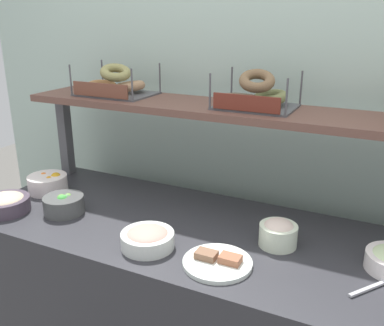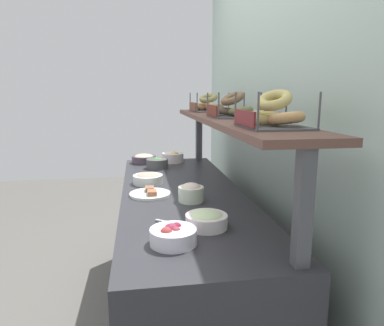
{
  "view_description": "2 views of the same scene",
  "coord_description": "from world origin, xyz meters",
  "px_view_note": "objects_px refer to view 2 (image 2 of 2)",
  "views": [
    {
      "loc": [
        0.53,
        -1.32,
        1.63
      ],
      "look_at": [
        -0.16,
        0.09,
        1.08
      ],
      "focal_mm": 39.99,
      "sensor_mm": 36.0,
      "label": 1
    },
    {
      "loc": [
        1.96,
        -0.25,
        1.41
      ],
      "look_at": [
        -0.04,
        0.06,
        1.01
      ],
      "focal_mm": 32.47,
      "sensor_mm": 36.0,
      "label": 2
    }
  ],
  "objects_px": {
    "bowl_fruit_salad": "(173,157)",
    "serving_plate_white": "(150,193)",
    "bowl_scallion_spread": "(206,220)",
    "bowl_veggie_mix": "(157,163)",
    "bowl_lox_spread": "(148,178)",
    "bowl_beet_salad": "(173,235)",
    "serving_spoon_near_plate": "(179,224)",
    "bowl_potato_salad": "(191,192)",
    "bagel_basket_plain": "(273,115)",
    "bowl_tuna_salad": "(144,159)",
    "bagel_basket_poppy": "(232,109)",
    "bagel_basket_everything": "(208,105)"
  },
  "relations": [
    {
      "from": "serving_spoon_near_plate",
      "to": "bagel_basket_plain",
      "type": "xyz_separation_m",
      "value": [
        0.1,
        0.37,
        0.47
      ]
    },
    {
      "from": "bowl_potato_salad",
      "to": "bagel_basket_plain",
      "type": "relative_size",
      "value": 0.46
    },
    {
      "from": "bowl_fruit_salad",
      "to": "serving_plate_white",
      "type": "height_order",
      "value": "bowl_fruit_salad"
    },
    {
      "from": "bowl_tuna_salad",
      "to": "serving_spoon_near_plate",
      "type": "height_order",
      "value": "bowl_tuna_salad"
    },
    {
      "from": "bowl_potato_salad",
      "to": "serving_spoon_near_plate",
      "type": "xyz_separation_m",
      "value": [
        0.34,
        -0.11,
        -0.04
      ]
    },
    {
      "from": "bowl_veggie_mix",
      "to": "bowl_potato_salad",
      "type": "distance_m",
      "value": 0.88
    },
    {
      "from": "serving_plate_white",
      "to": "bowl_fruit_salad",
      "type": "bearing_deg",
      "value": 166.59
    },
    {
      "from": "bowl_veggie_mix",
      "to": "bagel_basket_everything",
      "type": "height_order",
      "value": "bagel_basket_everything"
    },
    {
      "from": "serving_plate_white",
      "to": "bowl_beet_salad",
      "type": "bearing_deg",
      "value": 5.37
    },
    {
      "from": "bowl_lox_spread",
      "to": "serving_spoon_near_plate",
      "type": "height_order",
      "value": "bowl_lox_spread"
    },
    {
      "from": "bowl_scallion_spread",
      "to": "bowl_lox_spread",
      "type": "bearing_deg",
      "value": -164.15
    },
    {
      "from": "bowl_beet_salad",
      "to": "bowl_scallion_spread",
      "type": "xyz_separation_m",
      "value": [
        -0.14,
        0.16,
        0.0
      ]
    },
    {
      "from": "bowl_lox_spread",
      "to": "bowl_potato_salad",
      "type": "height_order",
      "value": "bowl_potato_salad"
    },
    {
      "from": "bowl_potato_salad",
      "to": "bowl_tuna_salad",
      "type": "bearing_deg",
      "value": -168.32
    },
    {
      "from": "bowl_veggie_mix",
      "to": "bagel_basket_plain",
      "type": "height_order",
      "value": "bagel_basket_plain"
    },
    {
      "from": "bowl_potato_salad",
      "to": "bagel_basket_plain",
      "type": "distance_m",
      "value": 0.67
    },
    {
      "from": "bowl_beet_salad",
      "to": "bowl_scallion_spread",
      "type": "height_order",
      "value": "bowl_beet_salad"
    },
    {
      "from": "bowl_tuna_salad",
      "to": "serving_spoon_near_plate",
      "type": "distance_m",
      "value": 1.44
    },
    {
      "from": "bowl_potato_salad",
      "to": "bowl_tuna_salad",
      "type": "distance_m",
      "value": 1.12
    },
    {
      "from": "bowl_scallion_spread",
      "to": "serving_plate_white",
      "type": "height_order",
      "value": "bowl_scallion_spread"
    },
    {
      "from": "bowl_tuna_salad",
      "to": "bagel_basket_poppy",
      "type": "bearing_deg",
      "value": 28.55
    },
    {
      "from": "bagel_basket_plain",
      "to": "serving_spoon_near_plate",
      "type": "bearing_deg",
      "value": -104.67
    },
    {
      "from": "bowl_lox_spread",
      "to": "bowl_potato_salad",
      "type": "relative_size",
      "value": 1.4
    },
    {
      "from": "serving_plate_white",
      "to": "bowl_potato_salad",
      "type": "bearing_deg",
      "value": 55.94
    },
    {
      "from": "bagel_basket_everything",
      "to": "bagel_basket_plain",
      "type": "xyz_separation_m",
      "value": [
        1.29,
        -0.0,
        0.0
      ]
    },
    {
      "from": "bowl_potato_salad",
      "to": "serving_spoon_near_plate",
      "type": "distance_m",
      "value": 0.36
    },
    {
      "from": "bowl_beet_salad",
      "to": "bowl_tuna_salad",
      "type": "height_order",
      "value": "bowl_beet_salad"
    },
    {
      "from": "bowl_fruit_salad",
      "to": "bagel_basket_plain",
      "type": "relative_size",
      "value": 0.6
    },
    {
      "from": "serving_spoon_near_plate",
      "to": "bowl_lox_spread",
      "type": "bearing_deg",
      "value": -171.71
    },
    {
      "from": "bowl_beet_salad",
      "to": "bagel_basket_everything",
      "type": "bearing_deg",
      "value": 163.4
    },
    {
      "from": "bagel_basket_everything",
      "to": "serving_plate_white",
      "type": "bearing_deg",
      "value": -33.49
    },
    {
      "from": "bowl_scallion_spread",
      "to": "bowl_tuna_salad",
      "type": "distance_m",
      "value": 1.49
    },
    {
      "from": "bowl_lox_spread",
      "to": "serving_plate_white",
      "type": "relative_size",
      "value": 0.82
    },
    {
      "from": "serving_plate_white",
      "to": "bagel_basket_plain",
      "type": "relative_size",
      "value": 0.78
    },
    {
      "from": "bowl_potato_salad",
      "to": "bagel_basket_everything",
      "type": "bearing_deg",
      "value": 163.06
    },
    {
      "from": "bowl_lox_spread",
      "to": "bowl_beet_salad",
      "type": "distance_m",
      "value": 0.93
    },
    {
      "from": "bowl_veggie_mix",
      "to": "serving_plate_white",
      "type": "xyz_separation_m",
      "value": [
        0.72,
        -0.08,
        -0.03
      ]
    },
    {
      "from": "bowl_fruit_salad",
      "to": "bowl_veggie_mix",
      "type": "bearing_deg",
      "value": -32.74
    },
    {
      "from": "bowl_scallion_spread",
      "to": "bowl_veggie_mix",
      "type": "xyz_separation_m",
      "value": [
        -1.25,
        -0.14,
        0.0
      ]
    },
    {
      "from": "bowl_lox_spread",
      "to": "bagel_basket_plain",
      "type": "height_order",
      "value": "bagel_basket_plain"
    },
    {
      "from": "bowl_scallion_spread",
      "to": "serving_plate_white",
      "type": "relative_size",
      "value": 0.78
    },
    {
      "from": "bowl_fruit_salad",
      "to": "bowl_veggie_mix",
      "type": "xyz_separation_m",
      "value": [
        0.22,
        -0.14,
        -0.0
      ]
    },
    {
      "from": "bowl_potato_salad",
      "to": "bagel_basket_plain",
      "type": "bearing_deg",
      "value": 30.75
    },
    {
      "from": "bagel_basket_plain",
      "to": "bowl_beet_salad",
      "type": "bearing_deg",
      "value": -78.64
    },
    {
      "from": "bowl_tuna_salad",
      "to": "bagel_basket_poppy",
      "type": "xyz_separation_m",
      "value": [
        0.9,
        0.49,
        0.44
      ]
    },
    {
      "from": "bagel_basket_everything",
      "to": "bowl_veggie_mix",
      "type": "bearing_deg",
      "value": -91.47
    },
    {
      "from": "bowl_tuna_salad",
      "to": "bowl_potato_salad",
      "type": "bearing_deg",
      "value": 11.68
    },
    {
      "from": "bowl_scallion_spread",
      "to": "bagel_basket_poppy",
      "type": "distance_m",
      "value": 0.77
    },
    {
      "from": "bowl_lox_spread",
      "to": "bagel_basket_plain",
      "type": "bearing_deg",
      "value": 29.3
    },
    {
      "from": "bowl_potato_salad",
      "to": "serving_plate_white",
      "type": "height_order",
      "value": "bowl_potato_salad"
    }
  ]
}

